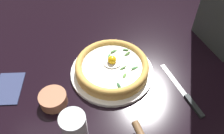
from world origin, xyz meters
TOP-DOWN VIEW (x-y plane):
  - ground_plane at (0.00, 0.00)m, footprint 2.40×2.40m
  - pizza_plate at (0.01, -0.03)m, footprint 0.30×0.30m
  - pizza at (0.01, -0.03)m, footprint 0.27×0.27m
  - side_bowl at (-0.20, -0.14)m, footprint 0.09×0.09m
  - table_knife at (0.25, -0.16)m, footprint 0.09×0.24m
  - drinking_glass at (-0.12, -0.29)m, footprint 0.07×0.07m
  - folded_napkin at (-0.36, -0.07)m, footprint 0.10×0.14m

SIDE VIEW (x-z plane):
  - ground_plane at x=0.00m, z-range -0.03..0.00m
  - table_knife at x=0.25m, z-range 0.00..0.01m
  - folded_napkin at x=-0.36m, z-range 0.00..0.01m
  - pizza_plate at x=0.01m, z-range 0.00..0.01m
  - side_bowl at x=-0.20m, z-range 0.00..0.04m
  - pizza at x=0.01m, z-range 0.00..0.06m
  - drinking_glass at x=-0.12m, z-range -0.01..0.13m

